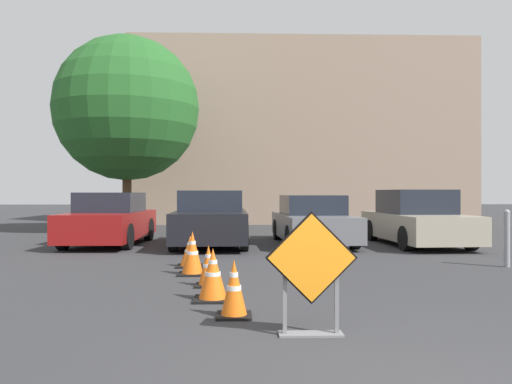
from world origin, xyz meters
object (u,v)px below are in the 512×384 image
(traffic_cone_fifth, at_px, (190,252))
(parked_car_fourth, at_px, (416,220))
(traffic_cone_nearest, at_px, (234,289))
(traffic_cone_fourth, at_px, (192,254))
(parked_car_third, at_px, (312,221))
(traffic_cone_second, at_px, (213,275))
(traffic_cone_third, at_px, (208,266))
(parked_car_nearest, at_px, (110,220))
(bollard_nearest, at_px, (507,237))
(road_closed_sign, at_px, (311,270))
(parked_car_second, at_px, (211,220))

(traffic_cone_fifth, distance_m, parked_car_fourth, 6.92)
(traffic_cone_nearest, bearing_deg, parked_car_fourth, 57.86)
(traffic_cone_fourth, bearing_deg, parked_car_third, 61.28)
(traffic_cone_second, bearing_deg, traffic_cone_nearest, -71.90)
(traffic_cone_third, bearing_deg, parked_car_nearest, 116.58)
(traffic_cone_second, height_order, bollard_nearest, bollard_nearest)
(bollard_nearest, bearing_deg, road_closed_sign, -134.49)
(traffic_cone_nearest, height_order, traffic_cone_second, traffic_cone_second)
(traffic_cone_third, distance_m, parked_car_third, 6.70)
(traffic_cone_third, xyz_separation_m, parked_car_second, (-0.31, 5.78, 0.39))
(parked_car_nearest, distance_m, parked_car_fourth, 8.36)
(traffic_cone_third, distance_m, parked_car_fourth, 7.87)
(traffic_cone_third, bearing_deg, parked_car_fourth, 47.98)
(traffic_cone_fifth, relative_size, parked_car_fourth, 0.14)
(parked_car_second, bearing_deg, parked_car_nearest, -9.57)
(traffic_cone_second, relative_size, parked_car_second, 0.17)
(bollard_nearest, bearing_deg, traffic_cone_second, -153.06)
(parked_car_fourth, bearing_deg, parked_car_third, -10.73)
(road_closed_sign, relative_size, traffic_cone_fourth, 1.64)
(traffic_cone_second, xyz_separation_m, traffic_cone_fifth, (-0.60, 2.98, -0.05))
(parked_car_third, bearing_deg, traffic_cone_nearest, 72.95)
(parked_car_nearest, height_order, parked_car_second, parked_car_second)
(traffic_cone_fourth, distance_m, parked_car_nearest, 5.81)
(road_closed_sign, height_order, traffic_cone_second, road_closed_sign)
(road_closed_sign, bearing_deg, parked_car_second, 100.04)
(parked_car_third, bearing_deg, parked_car_second, 6.18)
(traffic_cone_third, height_order, parked_car_second, parked_car_second)
(traffic_cone_second, xyz_separation_m, bollard_nearest, (5.44, 2.76, 0.24))
(traffic_cone_third, bearing_deg, traffic_cone_nearest, -77.56)
(traffic_cone_second, xyz_separation_m, parked_car_fourth, (5.14, 6.82, 0.35))
(parked_car_third, xyz_separation_m, parked_car_fourth, (2.79, -0.38, 0.05))
(traffic_cone_fourth, xyz_separation_m, parked_car_nearest, (-2.75, 5.11, 0.30))
(traffic_cone_nearest, bearing_deg, road_closed_sign, -45.89)
(road_closed_sign, height_order, parked_car_third, parked_car_third)
(parked_car_third, height_order, bollard_nearest, parked_car_third)
(parked_car_nearest, bearing_deg, parked_car_second, 173.22)
(road_closed_sign, distance_m, parked_car_nearest, 9.84)
(traffic_cone_nearest, distance_m, parked_car_third, 8.36)
(traffic_cone_second, distance_m, bollard_nearest, 6.10)
(road_closed_sign, bearing_deg, traffic_cone_fourth, 112.25)
(road_closed_sign, xyz_separation_m, traffic_cone_nearest, (-0.77, 0.80, -0.33))
(bollard_nearest, bearing_deg, parked_car_fourth, 94.20)
(parked_car_second, distance_m, parked_car_third, 2.82)
(bollard_nearest, bearing_deg, parked_car_second, 145.70)
(traffic_cone_fourth, bearing_deg, traffic_cone_nearest, -75.55)
(parked_car_third, bearing_deg, parked_car_nearest, -2.43)
(parked_car_nearest, bearing_deg, parked_car_third, -178.15)
(traffic_cone_third, height_order, traffic_cone_fourth, traffic_cone_fourth)
(bollard_nearest, bearing_deg, traffic_cone_fifth, 177.92)
(traffic_cone_third, xyz_separation_m, parked_car_nearest, (-3.10, 6.19, 0.36))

